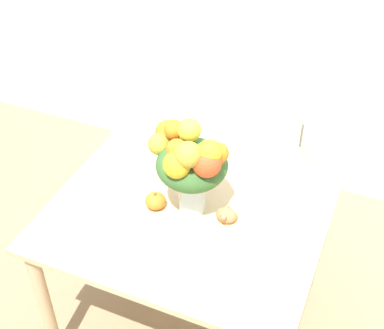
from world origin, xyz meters
The scene contains 6 objects.
ground_plane centered at (0.00, 0.00, 0.00)m, with size 12.00×12.00×0.00m, color #8E7556.
dining_table centered at (0.00, 0.00, 0.65)m, with size 1.12×0.97×0.76m.
flower_vase centered at (0.01, -0.01, 1.01)m, with size 0.35×0.31×0.42m.
pumpkin centered at (-0.13, -0.05, 0.80)m, with size 0.09×0.09×0.08m.
turkey_figurine centered at (0.17, 0.00, 0.80)m, with size 0.09×0.11×0.07m.
dining_chair_near_window centered at (0.07, 0.86, 0.48)m, with size 0.48×0.48×0.95m.
Camera 1 is at (0.64, -1.47, 2.31)m, focal length 50.00 mm.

